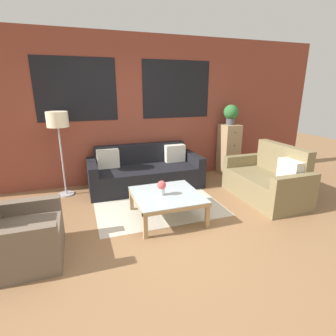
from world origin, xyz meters
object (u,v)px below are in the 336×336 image
coffee_table (167,197)px  floor_lamp (58,124)px  drawer_cabinet (229,149)px  potted_plant (231,113)px  armchair_corner (18,238)px  couch_dark (145,173)px  settee_vintage (268,181)px  flower_vase (162,187)px

coffee_table → floor_lamp: floor_lamp is taller
floor_lamp → drawer_cabinet: bearing=2.4°
floor_lamp → potted_plant: (3.39, 0.14, 0.07)m
coffee_table → drawer_cabinet: drawer_cabinet is taller
armchair_corner → potted_plant: (3.81, 1.96, 1.04)m
couch_dark → floor_lamp: bearing=177.6°
couch_dark → floor_lamp: 1.75m
armchair_corner → drawer_cabinet: 4.30m
potted_plant → settee_vintage: bearing=-94.5°
couch_dark → flower_vase: 1.39m
settee_vintage → drawer_cabinet: size_ratio=1.31×
settee_vintage → armchair_corner: size_ratio=1.65×
settee_vintage → flower_vase: bearing=-176.7°
drawer_cabinet → flower_vase: drawer_cabinet is taller
settee_vintage → flower_vase: settee_vintage is taller
potted_plant → floor_lamp: bearing=-177.6°
coffee_table → flower_vase: bearing=-172.4°
armchair_corner → drawer_cabinet: (3.81, 1.96, 0.26)m
drawer_cabinet → flower_vase: 2.58m
settee_vintage → floor_lamp: bearing=158.1°
drawer_cabinet → flower_vase: size_ratio=5.10×
armchair_corner → drawer_cabinet: bearing=27.3°
armchair_corner → potted_plant: size_ratio=2.06×
flower_vase → coffee_table: bearing=7.6°
floor_lamp → drawer_cabinet: (3.39, 0.14, -0.71)m
settee_vintage → armchair_corner: 3.73m
coffee_table → potted_plant: potted_plant is taller
settee_vintage → drawer_cabinet: 1.48m
drawer_cabinet → flower_vase: (-2.05, -1.57, -0.04)m
armchair_corner → potted_plant: bearing=27.3°
armchair_corner → coffee_table: bearing=12.4°
potted_plant → flower_vase: 2.71m
drawer_cabinet → potted_plant: 0.78m
couch_dark → potted_plant: bearing=5.9°
coffee_table → drawer_cabinet: 2.52m
couch_dark → floor_lamp: (-1.45, 0.06, 0.98)m
flower_vase → settee_vintage: bearing=3.3°
coffee_table → settee_vintage: bearing=3.1°
couch_dark → coffee_table: (-0.03, -1.36, 0.05)m
coffee_table → couch_dark: bearing=88.8°
settee_vintage → armchair_corner: settee_vintage is taller
armchair_corner → drawer_cabinet: size_ratio=0.79×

